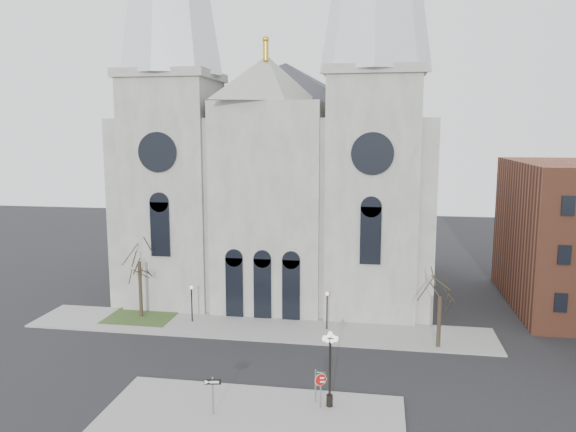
% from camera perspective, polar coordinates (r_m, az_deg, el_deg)
% --- Properties ---
extents(ground, '(160.00, 160.00, 0.00)m').
position_cam_1_polar(ground, '(39.60, -6.79, -16.67)').
color(ground, black).
rests_on(ground, ground).
extents(sidewalk_near, '(18.00, 10.00, 0.14)m').
position_cam_1_polar(sidewalk_near, '(34.58, -4.14, -20.50)').
color(sidewalk_near, gray).
rests_on(sidewalk_near, ground).
extents(sidewalk_far, '(40.00, 6.00, 0.14)m').
position_cam_1_polar(sidewalk_far, '(49.42, -3.17, -11.26)').
color(sidewalk_far, gray).
rests_on(sidewalk_far, ground).
extents(grass_patch, '(6.00, 5.00, 0.18)m').
position_cam_1_polar(grass_patch, '(53.66, -14.65, -9.88)').
color(grass_patch, '#2F461E').
rests_on(grass_patch, ground).
extents(cathedral, '(33.00, 26.66, 54.00)m').
position_cam_1_polar(cathedral, '(58.10, -0.75, 10.23)').
color(cathedral, gray).
rests_on(cathedral, ground).
extents(tree_left, '(3.20, 3.20, 7.50)m').
position_cam_1_polar(tree_left, '(52.19, -14.88, -4.15)').
color(tree_left, black).
rests_on(tree_left, ground).
extents(tree_right, '(3.20, 3.20, 6.00)m').
position_cam_1_polar(tree_right, '(45.32, 15.21, -7.57)').
color(tree_right, black).
rests_on(tree_right, ground).
extents(ped_lamp_left, '(0.32, 0.32, 3.26)m').
position_cam_1_polar(ped_lamp_left, '(50.75, -9.77, -8.15)').
color(ped_lamp_left, black).
rests_on(ped_lamp_left, sidewalk_far).
extents(ped_lamp_right, '(0.32, 0.32, 3.26)m').
position_cam_1_polar(ped_lamp_right, '(48.27, 3.99, -8.93)').
color(ped_lamp_right, black).
rests_on(ped_lamp_right, sidewalk_far).
extents(stop_sign, '(0.81, 0.17, 2.25)m').
position_cam_1_polar(stop_sign, '(35.53, 3.34, -16.58)').
color(stop_sign, slate).
rests_on(stop_sign, sidewalk_near).
extents(globe_lamp, '(1.36, 1.36, 4.81)m').
position_cam_1_polar(globe_lamp, '(35.23, 4.29, -14.33)').
color(globe_lamp, black).
rests_on(globe_lamp, sidewalk_near).
extents(one_way_sign, '(1.01, 0.21, 2.33)m').
position_cam_1_polar(one_way_sign, '(35.12, -7.66, -17.07)').
color(one_way_sign, slate).
rests_on(one_way_sign, sidewalk_near).
extents(street_name_sign, '(0.68, 0.10, 2.11)m').
position_cam_1_polar(street_name_sign, '(36.40, 2.95, -16.56)').
color(street_name_sign, slate).
rests_on(street_name_sign, sidewalk_near).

